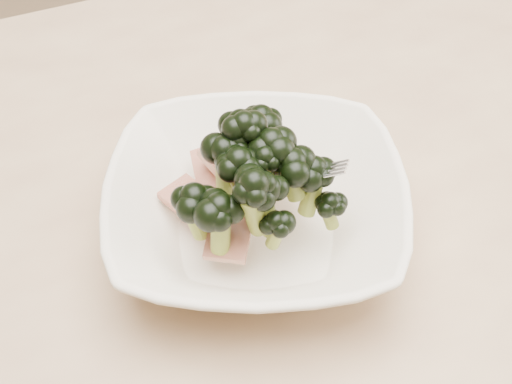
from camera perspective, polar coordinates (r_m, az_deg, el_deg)
dining_table at (r=0.73m, az=2.78°, el=-4.85°), size 1.20×0.80×0.75m
broccoli_dish at (r=0.59m, az=-0.05°, el=-0.74°), size 0.33×0.33×0.12m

